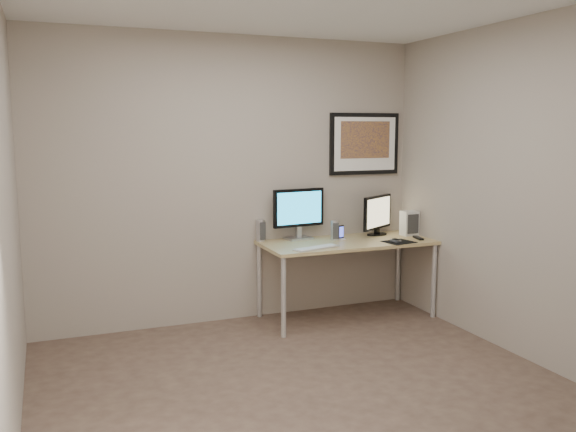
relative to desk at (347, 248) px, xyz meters
name	(u,v)px	position (x,y,z in m)	size (l,w,h in m)	color
floor	(307,389)	(-1.00, -1.35, -0.66)	(3.60, 3.60, 0.00)	#49372E
room	(282,146)	(-1.00, -0.90, 0.98)	(3.60, 3.60, 3.60)	white
desk	(347,248)	(0.00, 0.00, 0.00)	(1.60, 0.70, 0.73)	#A98A51
framed_art	(364,144)	(0.35, 0.33, 0.96)	(0.75, 0.04, 0.60)	black
monitor_large	(299,211)	(-0.38, 0.25, 0.33)	(0.53, 0.20, 0.48)	silver
monitor_tv	(377,214)	(0.42, 0.17, 0.28)	(0.44, 0.29, 0.39)	black
speaker_left	(260,230)	(-0.75, 0.30, 0.17)	(0.08, 0.08, 0.20)	silver
speaker_right	(335,230)	(-0.09, 0.09, 0.16)	(0.07, 0.07, 0.18)	silver
phone_dock	(341,233)	(-0.03, 0.07, 0.14)	(0.06, 0.06, 0.14)	black
keyboard	(316,248)	(-0.42, -0.22, 0.07)	(0.44, 0.12, 0.02)	#B9B9BE
mousepad	(399,242)	(0.42, -0.23, 0.07)	(0.26, 0.23, 0.00)	black
mouse	(396,240)	(0.40, -0.21, 0.09)	(0.05, 0.09, 0.03)	black
remote	(418,238)	(0.68, -0.15, 0.08)	(0.05, 0.17, 0.02)	black
fan_unit	(409,223)	(0.71, 0.05, 0.19)	(0.16, 0.12, 0.24)	silver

